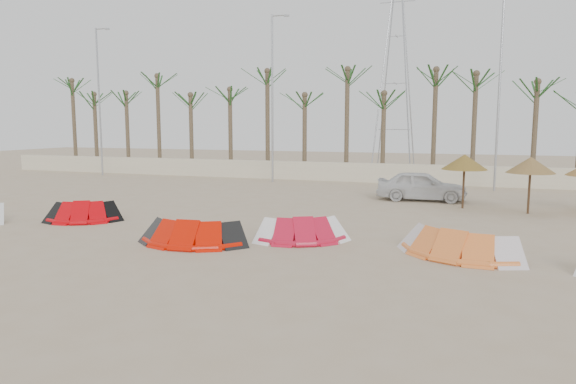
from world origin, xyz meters
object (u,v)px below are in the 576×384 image
at_px(kite_red_mid, 197,230).
at_px(car, 421,186).
at_px(parasol_left, 465,162).
at_px(kite_red_left, 88,210).
at_px(kite_red_right, 305,228).
at_px(parasol_mid, 531,165).
at_px(kite_orange, 458,241).

relative_size(kite_red_mid, car, 0.82).
bearing_deg(kite_red_mid, parasol_left, 51.70).
height_order(kite_red_left, kite_red_right, same).
distance_m(kite_red_mid, parasol_left, 13.29).
distance_m(parasol_left, car, 3.14).
bearing_deg(kite_red_right, kite_red_left, 177.11).
height_order(kite_red_left, kite_red_mid, same).
xyz_separation_m(kite_red_right, parasol_mid, (7.65, 8.17, 1.71)).
xyz_separation_m(parasol_left, parasol_mid, (2.71, -0.59, -0.03)).
distance_m(kite_red_left, car, 15.95).
relative_size(kite_red_left, kite_red_mid, 0.92).
height_order(parasol_mid, car, parasol_mid).
height_order(kite_red_left, parasol_left, parasol_left).
height_order(parasol_left, car, parasol_left).
bearing_deg(kite_orange, parasol_mid, 72.15).
xyz_separation_m(kite_red_left, kite_orange, (14.23, -0.87, 0.01)).
bearing_deg(kite_orange, kite_red_mid, -171.69).
relative_size(kite_red_mid, kite_orange, 0.91).
height_order(kite_red_right, kite_orange, same).
bearing_deg(car, kite_red_mid, 150.76).
relative_size(kite_red_right, parasol_left, 1.40).
height_order(parasol_left, parasol_mid, parasol_left).
bearing_deg(kite_red_left, kite_red_right, -2.89).
bearing_deg(kite_red_left, parasol_left, 30.13).
height_order(kite_orange, parasol_mid, parasol_mid).
bearing_deg(parasol_left, kite_orange, -90.30).
height_order(kite_red_left, parasol_mid, parasol_mid).
bearing_deg(parasol_left, kite_red_left, -149.87).
bearing_deg(parasol_mid, parasol_left, 167.70).
bearing_deg(parasol_mid, kite_red_left, -155.63).
distance_m(kite_orange, parasol_left, 9.32).
distance_m(kite_red_mid, kite_red_right, 3.59).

